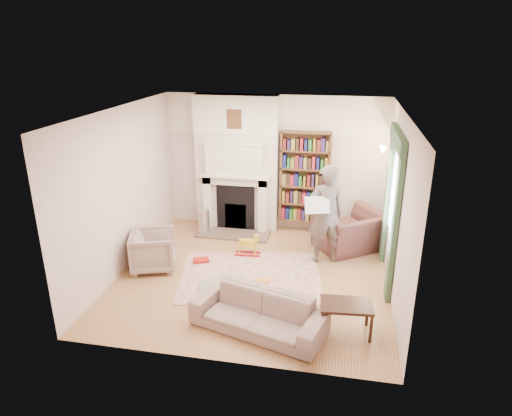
% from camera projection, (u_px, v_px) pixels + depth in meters
% --- Properties ---
extents(floor, '(4.50, 4.50, 0.00)m').
position_uv_depth(floor, '(253.00, 276.00, 7.84)').
color(floor, '#925E3A').
rests_on(floor, ground).
extents(ceiling, '(4.50, 4.50, 0.00)m').
position_uv_depth(ceiling, '(253.00, 111.00, 6.86)').
color(ceiling, white).
rests_on(ceiling, wall_back).
extents(wall_back, '(4.50, 0.00, 4.50)m').
position_uv_depth(wall_back, '(274.00, 164.00, 9.42)').
color(wall_back, beige).
rests_on(wall_back, floor).
extents(wall_front, '(4.50, 0.00, 4.50)m').
position_uv_depth(wall_front, '(215.00, 262.00, 5.28)').
color(wall_front, beige).
rests_on(wall_front, floor).
extents(wall_left, '(0.00, 4.50, 4.50)m').
position_uv_depth(wall_left, '(123.00, 190.00, 7.75)').
color(wall_left, beige).
rests_on(wall_left, floor).
extents(wall_right, '(0.00, 4.50, 4.50)m').
position_uv_depth(wall_right, '(398.00, 208.00, 6.95)').
color(wall_right, beige).
rests_on(wall_right, floor).
extents(fireplace, '(1.70, 0.58, 2.80)m').
position_uv_depth(fireplace, '(237.00, 165.00, 9.37)').
color(fireplace, beige).
rests_on(fireplace, floor).
extents(bookcase, '(1.00, 0.24, 1.85)m').
position_uv_depth(bookcase, '(305.00, 178.00, 9.26)').
color(bookcase, brown).
rests_on(bookcase, floor).
extents(window, '(0.02, 0.90, 1.30)m').
position_uv_depth(window, '(395.00, 197.00, 7.30)').
color(window, silver).
rests_on(window, wall_right).
extents(curtain_left, '(0.07, 0.32, 2.40)m').
position_uv_depth(curtain_left, '(395.00, 227.00, 6.75)').
color(curtain_left, '#2F4931').
rests_on(curtain_left, floor).
extents(curtain_right, '(0.07, 0.32, 2.40)m').
position_uv_depth(curtain_right, '(387.00, 197.00, 8.04)').
color(curtain_right, '#2F4931').
rests_on(curtain_right, floor).
extents(pelmet, '(0.09, 1.70, 0.24)m').
position_uv_depth(pelmet, '(398.00, 139.00, 6.98)').
color(pelmet, '#2F4931').
rests_on(pelmet, wall_right).
extents(wall_sconce, '(0.20, 0.24, 0.24)m').
position_uv_depth(wall_sconce, '(380.00, 153.00, 8.19)').
color(wall_sconce, gold).
rests_on(wall_sconce, wall_right).
extents(rug, '(2.66, 2.23, 0.01)m').
position_uv_depth(rug, '(250.00, 276.00, 7.81)').
color(rug, beige).
rests_on(rug, floor).
extents(armchair_reading, '(1.54, 1.51, 0.76)m').
position_uv_depth(armchair_reading, '(350.00, 231.00, 8.70)').
color(armchair_reading, '#442824').
rests_on(armchair_reading, floor).
extents(armchair_left, '(0.96, 0.95, 0.69)m').
position_uv_depth(armchair_left, '(153.00, 250.00, 7.98)').
color(armchair_left, '#BDB29B').
rests_on(armchair_left, floor).
extents(sofa, '(1.99, 1.24, 0.54)m').
position_uv_depth(sofa, '(258.00, 313.00, 6.29)').
color(sofa, gray).
rests_on(sofa, floor).
extents(man_reading, '(0.77, 0.63, 1.82)m').
position_uv_depth(man_reading, '(326.00, 215.00, 8.04)').
color(man_reading, '#564A45').
rests_on(man_reading, floor).
extents(newspaper, '(0.45, 0.26, 0.29)m').
position_uv_depth(newspaper, '(317.00, 205.00, 7.80)').
color(newspaper, silver).
rests_on(newspaper, man_reading).
extents(coffee_table, '(0.73, 0.51, 0.45)m').
position_uv_depth(coffee_table, '(345.00, 318.00, 6.26)').
color(coffee_table, black).
rests_on(coffee_table, floor).
extents(paraffin_heater, '(0.27, 0.27, 0.55)m').
position_uv_depth(paraffin_heater, '(203.00, 222.00, 9.40)').
color(paraffin_heater, '#B4B8BC').
rests_on(paraffin_heater, floor).
extents(rocking_horse, '(0.49, 0.22, 0.42)m').
position_uv_depth(rocking_horse, '(248.00, 245.00, 8.50)').
color(rocking_horse, gold).
rests_on(rocking_horse, rug).
extents(board_game, '(0.49, 0.49, 0.03)m').
position_uv_depth(board_game, '(212.00, 285.00, 7.49)').
color(board_game, '#E8D651').
rests_on(board_game, rug).
extents(game_box_lid, '(0.33, 0.28, 0.05)m').
position_uv_depth(game_box_lid, '(201.00, 260.00, 8.30)').
color(game_box_lid, '#A81713').
rests_on(game_box_lid, rug).
extents(comic_annuals, '(0.55, 0.70, 0.02)m').
position_uv_depth(comic_annuals, '(262.00, 289.00, 7.37)').
color(comic_annuals, red).
rests_on(comic_annuals, rug).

